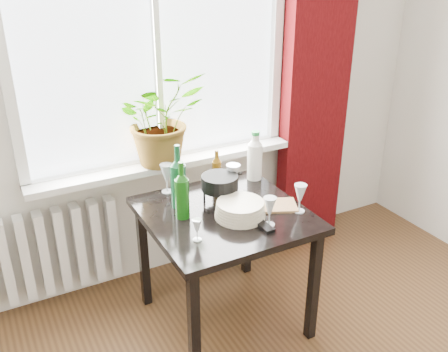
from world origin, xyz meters
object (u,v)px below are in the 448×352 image
wineglass_back_left (167,178)px  wine_bottle_right (178,176)px  bottle_amber (217,168)px  plate_stack (240,210)px  cutting_board (274,206)px  wineglass_front_right (270,211)px  radiator (53,251)px  wine_bottle_left (182,190)px  tv_remote (262,224)px  fondue_pot (220,189)px  wineglass_far_right (300,198)px  cleaning_bottle (255,155)px  potted_plant (161,118)px  wineglass_back_center (233,179)px  table (225,226)px  wineglass_front_left (197,230)px

wineglass_back_left → wine_bottle_right: bearing=-92.4°
bottle_amber → plate_stack: (-0.07, -0.40, -0.07)m
wine_bottle_right → plate_stack: (0.24, -0.27, -0.14)m
cutting_board → wineglass_front_right: bearing=-129.7°
radiator → wine_bottle_left: bearing=-42.7°
wineglass_back_left → tv_remote: 0.67m
fondue_pot → wineglass_front_right: bearing=-57.5°
tv_remote → cutting_board: 0.23m
wineglass_far_right → cleaning_bottle: bearing=89.4°
potted_plant → cleaning_bottle: 0.61m
wine_bottle_left → cutting_board: wine_bottle_left is taller
wineglass_back_center → wine_bottle_left: bearing=-163.6°
wine_bottle_left → tv_remote: wine_bottle_left is taller
potted_plant → wine_bottle_right: (-0.07, -0.40, -0.21)m
table → tv_remote: (0.10, -0.23, 0.10)m
table → radiator: bearing=143.5°
plate_stack → wineglass_far_right: bearing=-17.4°
bottle_amber → fondue_pot: bottle_amber is taller
wineglass_front_left → wineglass_back_center: bearing=41.8°
cleaning_bottle → fondue_pot: 0.39m
cutting_board → wineglass_far_right: bearing=-50.5°
radiator → plate_stack: plate_stack is taller
wineglass_back_center → tv_remote: wineglass_back_center is taller
radiator → bottle_amber: size_ratio=3.43×
wineglass_front_left → fondue_pot: size_ratio=0.50×
wineglass_back_left → cutting_board: bearing=-44.7°
wineglass_front_left → fondue_pot: bearing=47.3°
potted_plant → wineglass_front_left: potted_plant is taller
table → potted_plant: (-0.13, 0.57, 0.49)m
plate_stack → cutting_board: plate_stack is taller
wine_bottle_left → wineglass_far_right: size_ratio=1.95×
wine_bottle_right → wineglass_back_left: 0.22m
radiator → tv_remote: (0.95, -0.86, 0.37)m
radiator → bottle_amber: bottle_amber is taller
plate_stack → tv_remote: 0.15m
potted_plant → cutting_board: size_ratio=2.27×
radiator → wineglass_back_left: 0.84m
wine_bottle_left → tv_remote: bearing=-40.7°
cleaning_bottle → wineglass_front_right: bearing=-113.5°
radiator → wineglass_back_center: bearing=-25.2°
wine_bottle_right → tv_remote: (0.29, -0.40, -0.18)m
wine_bottle_right → tv_remote: 0.53m
wineglass_back_center → wineglass_far_right: bearing=-58.0°
wineglass_front_right → wineglass_back_center: 0.40m
bottle_amber → wineglass_far_right: (0.25, -0.50, -0.03)m
radiator → fondue_pot: size_ratio=3.34×
plate_stack → fondue_pot: size_ratio=1.15×
table → fondue_pot: 0.21m
potted_plant → plate_stack: size_ratio=2.09×
wineglass_far_right → wineglass_back_center: size_ratio=0.85×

